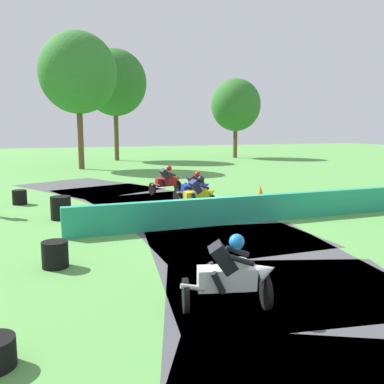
% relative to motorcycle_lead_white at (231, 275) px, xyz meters
% --- Properties ---
extents(ground_plane, '(120.00, 120.00, 0.00)m').
position_rel_motorcycle_lead_white_xyz_m(ground_plane, '(2.29, 5.99, -0.66)').
color(ground_plane, '#569947').
extents(track_asphalt, '(9.41, 29.80, 0.01)m').
position_rel_motorcycle_lead_white_xyz_m(track_asphalt, '(1.12, 6.02, -0.66)').
color(track_asphalt, '#47474C').
rests_on(track_asphalt, ground).
extents(safety_barrier, '(18.67, 0.79, 0.90)m').
position_rel_motorcycle_lead_white_xyz_m(safety_barrier, '(7.07, 5.86, -0.21)').
color(safety_barrier, '#239375').
rests_on(safety_barrier, ground).
extents(motorcycle_lead_white, '(1.70, 1.06, 1.42)m').
position_rel_motorcycle_lead_white_xyz_m(motorcycle_lead_white, '(0.00, 0.00, 0.00)').
color(motorcycle_lead_white, black).
rests_on(motorcycle_lead_white, ground).
extents(motorcycle_chase_yellow, '(1.68, 0.89, 1.43)m').
position_rel_motorcycle_lead_white_xyz_m(motorcycle_chase_yellow, '(2.88, 8.26, -0.00)').
color(motorcycle_chase_yellow, black).
rests_on(motorcycle_chase_yellow, ground).
extents(motorcycle_trailing_blue, '(1.70, 0.97, 1.43)m').
position_rel_motorcycle_lead_white_xyz_m(motorcycle_trailing_blue, '(3.52, 10.22, -0.02)').
color(motorcycle_trailing_blue, black).
rests_on(motorcycle_trailing_blue, ground).
extents(motorcycle_fourth_red, '(1.70, 0.96, 1.42)m').
position_rel_motorcycle_lead_white_xyz_m(motorcycle_fourth_red, '(3.17, 12.79, -0.00)').
color(motorcycle_fourth_red, black).
rests_on(motorcycle_fourth_red, ground).
extents(tire_stack_mid_a, '(0.59, 0.59, 0.60)m').
position_rel_motorcycle_lead_white_xyz_m(tire_stack_mid_a, '(-2.61, 3.55, -0.36)').
color(tire_stack_mid_a, black).
rests_on(tire_stack_mid_a, ground).
extents(tire_stack_mid_b, '(0.69, 0.69, 0.80)m').
position_rel_motorcycle_lead_white_xyz_m(tire_stack_mid_b, '(-2.05, 8.78, -0.26)').
color(tire_stack_mid_b, black).
rests_on(tire_stack_mid_b, ground).
extents(tire_stack_far, '(0.58, 0.58, 0.60)m').
position_rel_motorcycle_lead_white_xyz_m(tire_stack_far, '(-3.38, 12.41, -0.36)').
color(tire_stack_far, black).
rests_on(tire_stack_far, ground).
extents(traffic_cone, '(0.28, 0.28, 0.44)m').
position_rel_motorcycle_lead_white_xyz_m(traffic_cone, '(7.20, 10.90, -0.44)').
color(traffic_cone, orange).
rests_on(traffic_cone, ground).
extents(tree_far_left, '(6.05, 6.05, 10.67)m').
position_rel_motorcycle_lead_white_xyz_m(tree_far_left, '(5.46, 35.01, 6.81)').
color(tree_far_left, brown).
rests_on(tree_far_left, ground).
extents(tree_behind_barrier, '(5.80, 5.80, 10.31)m').
position_rel_motorcycle_lead_white_xyz_m(tree_behind_barrier, '(1.02, 27.11, 6.58)').
color(tree_behind_barrier, brown).
rests_on(tree_behind_barrier, ground).
extents(tree_distant, '(5.24, 5.24, 8.34)m').
position_rel_motorcycle_lead_white_xyz_m(tree_distant, '(18.07, 34.03, 4.92)').
color(tree_distant, brown).
rests_on(tree_distant, ground).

